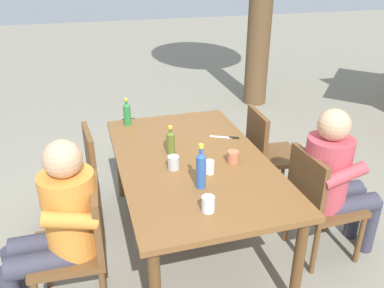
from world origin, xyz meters
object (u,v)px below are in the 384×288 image
at_px(bottle_blue, 201,169).
at_px(cup_white, 209,167).
at_px(chair_far_right, 318,199).
at_px(cup_glass, 208,204).
at_px(bottle_olive, 171,142).
at_px(chair_far_left, 268,151).
at_px(table_knife, 227,137).
at_px(chair_near_left, 77,177).
at_px(backpack_by_far_side, 196,142).
at_px(cup_steel, 174,163).
at_px(bottle_green, 127,113).
at_px(person_in_plaid_shirt, 335,177).
at_px(cup_terracotta, 233,157).
at_px(dining_table, 192,168).
at_px(backpack_by_near_side, 130,144).
at_px(chair_near_right, 81,242).
at_px(person_in_white_shirt, 58,222).

relative_size(bottle_blue, cup_white, 3.25).
distance_m(chair_far_right, cup_glass, 1.00).
bearing_deg(chair_far_right, bottle_olive, -119.25).
relative_size(chair_far_left, cup_glass, 9.00).
distance_m(chair_far_left, table_knife, 0.54).
bearing_deg(chair_far_left, chair_near_left, -90.08).
bearing_deg(backpack_by_far_side, cup_steel, -22.61).
bearing_deg(bottle_green, chair_near_left, -52.22).
distance_m(chair_near_left, chair_far_left, 1.67).
bearing_deg(cup_white, person_in_plaid_shirt, 79.15).
bearing_deg(chair_far_right, backpack_by_far_side, -167.15).
xyz_separation_m(chair_far_left, cup_terracotta, (0.54, -0.57, 0.29)).
xyz_separation_m(dining_table, backpack_by_near_side, (-1.44, -0.28, -0.44)).
relative_size(bottle_blue, cup_steel, 3.15).
bearing_deg(chair_far_left, bottle_blue, -48.09).
bearing_deg(cup_steel, table_knife, 125.20).
xyz_separation_m(chair_near_right, person_in_white_shirt, (-0.00, -0.11, 0.17)).
distance_m(chair_near_left, cup_terracotta, 1.26).
relative_size(dining_table, bottle_blue, 5.91).
relative_size(chair_near_right, backpack_by_near_side, 1.85).
relative_size(table_knife, backpack_by_near_side, 0.47).
bearing_deg(bottle_green, bottle_blue, 14.84).
height_order(person_in_white_shirt, table_knife, person_in_white_shirt).
height_order(dining_table, person_in_plaid_shirt, person_in_plaid_shirt).
distance_m(person_in_plaid_shirt, cup_terracotta, 0.74).
xyz_separation_m(dining_table, bottle_olive, (-0.13, -0.13, 0.17)).
bearing_deg(chair_near_left, cup_terracotta, 63.80).
xyz_separation_m(chair_near_left, bottle_green, (-0.37, 0.47, 0.35)).
bearing_deg(chair_far_right, dining_table, -115.99).
relative_size(chair_far_right, chair_near_left, 1.00).
bearing_deg(cup_terracotta, backpack_by_near_side, -160.84).
distance_m(chair_far_right, bottle_olive, 1.15).
xyz_separation_m(chair_near_right, cup_steel, (-0.30, 0.67, 0.30)).
distance_m(cup_terracotta, backpack_by_far_side, 1.58).
height_order(bottle_olive, table_knife, bottle_olive).
relative_size(chair_near_right, person_in_plaid_shirt, 0.74).
bearing_deg(bottle_olive, cup_terracotta, 56.39).
bearing_deg(bottle_blue, backpack_by_far_side, 164.13).
xyz_separation_m(person_in_plaid_shirt, cup_glass, (0.25, -1.04, 0.13)).
relative_size(person_in_white_shirt, backpack_by_near_side, 2.51).
height_order(chair_near_right, cup_white, chair_near_right).
relative_size(person_in_plaid_shirt, backpack_by_far_side, 2.75).
height_order(dining_table, chair_near_right, chair_near_right).
relative_size(cup_glass, cup_terracotta, 1.12).
xyz_separation_m(person_in_white_shirt, bottle_blue, (-0.02, 0.89, 0.21)).
bearing_deg(cup_terracotta, cup_glass, -34.62).
height_order(chair_near_left, bottle_blue, bottle_blue).
distance_m(cup_white, table_knife, 0.60).
height_order(chair_near_right, chair_far_right, same).
height_order(bottle_olive, cup_terracotta, bottle_olive).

